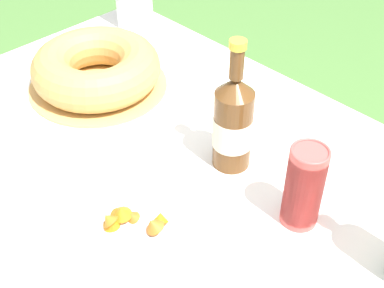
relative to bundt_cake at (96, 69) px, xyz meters
The scene contains 6 objects.
garden_table 0.56m from the bundt_cake, 15.28° to the right, with size 1.69×1.05×0.69m.
tablecloth 0.55m from the bundt_cake, 15.28° to the right, with size 1.70×1.06×0.10m.
bundt_cake is the anchor object (origin of this frame).
cup_stack 0.65m from the bundt_cake, ahead, with size 0.07×0.07×0.18m.
cider_bottle_amber 0.44m from the bundt_cake, ahead, with size 0.08×0.08×0.30m.
snack_plate_left 0.51m from the bundt_cake, 29.76° to the right, with size 0.21×0.21×0.06m.
Camera 1 is at (0.48, -0.50, 1.47)m, focal length 50.00 mm.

